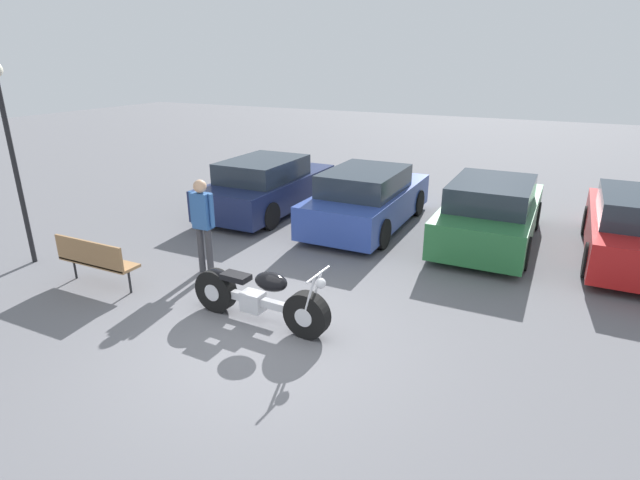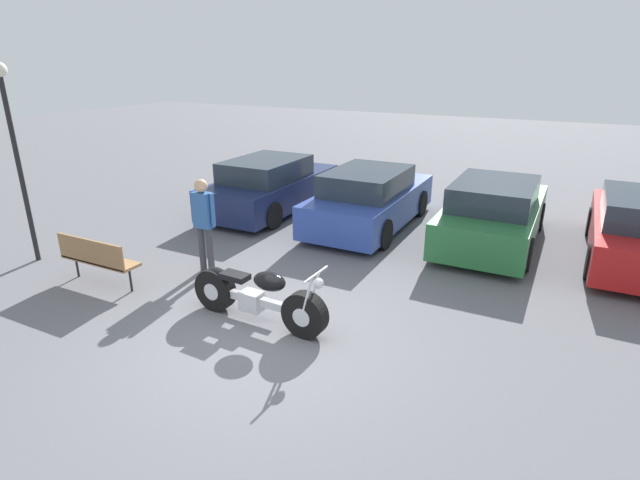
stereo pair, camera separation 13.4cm
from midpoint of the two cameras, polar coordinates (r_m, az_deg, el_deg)
ground_plane at (r=7.20m, az=-6.20°, el=-11.45°), size 60.00×60.00×0.00m
motorcycle at (r=7.50m, az=-6.76°, el=-6.41°), size 2.33×0.62×1.02m
parked_car_navy at (r=12.94m, az=-5.36°, el=6.17°), size 1.85×4.22×1.38m
parked_car_blue at (r=11.70m, az=6.03°, el=4.64°), size 1.85×4.22×1.38m
parked_car_green at (r=11.20m, az=19.51°, el=2.87°), size 1.85×4.22×1.38m
park_bench at (r=9.35m, az=-23.85°, el=-1.75°), size 1.54×0.40×0.89m
lamp_post at (r=10.72m, az=-31.43°, el=10.36°), size 0.27×0.27×3.69m
person_standing at (r=9.18m, az=-12.76°, el=2.49°), size 0.52×0.24×1.76m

